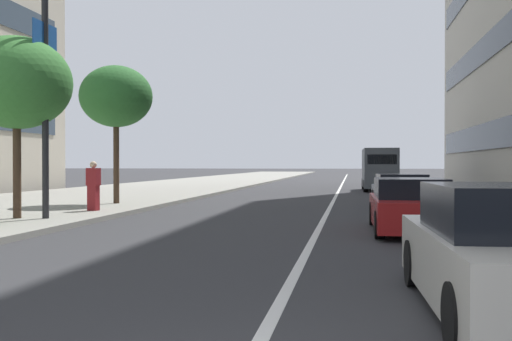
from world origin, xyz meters
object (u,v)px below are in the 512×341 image
Objects in this scene: street_lamp_with_banners at (54,34)px; street_tree_near_plaza_corner at (116,97)px; car_far_down_avenue at (511,255)px; car_approaching_light at (401,192)px; street_tree_by_lamp_post at (17,83)px; delivery_van_ahead at (379,168)px; car_lead_in_lane at (410,206)px; pedestrian_on_plaza at (93,186)px.

street_tree_near_plaza_corner is at bearing 7.48° from street_lamp_with_banners.
street_lamp_with_banners is (8.31, 9.77, 4.54)m from car_far_down_avenue.
car_approaching_light is at bearing -82.14° from street_tree_near_plaza_corner.
street_tree_near_plaza_corner is (6.28, -0.27, 0.32)m from street_tree_by_lamp_post.
car_far_down_avenue is 0.95× the size of car_approaching_light.
delivery_van_ahead is 1.04× the size of street_tree_near_plaza_corner.
street_tree_by_lamp_post is (0.28, 10.52, 3.26)m from car_lead_in_lane.
car_lead_in_lane is 0.52× the size of street_lamp_with_banners.
street_lamp_with_banners is 5.08m from pedestrian_on_plaza.
car_lead_in_lane is 10.09m from pedestrian_on_plaza.
car_lead_in_lane is 0.97× the size of car_approaching_light.
street_lamp_with_banners is (0.35, 9.43, 4.59)m from car_lead_in_lane.
car_far_down_avenue is at bearing 179.50° from delivery_van_ahead.
car_lead_in_lane reaches higher than car_approaching_light.
pedestrian_on_plaza is at bearing 151.86° from delivery_van_ahead.
street_tree_near_plaza_corner reaches higher than car_lead_in_lane.
street_tree_near_plaza_corner reaches higher than delivery_van_ahead.
car_far_down_avenue is 7.96m from car_lead_in_lane.
delivery_van_ahead is (14.02, 0.18, 0.77)m from car_approaching_light.
street_lamp_with_banners is 5.36× the size of pedestrian_on_plaza.
street_lamp_with_banners is 1.70× the size of street_tree_by_lamp_post.
delivery_van_ahead reaches higher than car_approaching_light.
car_far_down_avenue is 13.60m from street_lamp_with_banners.
car_approaching_light is 13.80m from street_tree_by_lamp_post.
street_tree_near_plaza_corner is at bearing -159.63° from pedestrian_on_plaza.
street_lamp_with_banners is (-7.67, 9.85, 4.60)m from car_approaching_light.
car_approaching_light is 0.54× the size of street_lamp_with_banners.
car_far_down_avenue is at bearing 51.43° from pedestrian_on_plaza.
delivery_van_ahead is (30.00, 0.10, 0.71)m from car_far_down_avenue.
street_lamp_with_banners is at bearing 47.61° from car_far_down_avenue.
car_far_down_avenue is 0.51× the size of street_lamp_with_banners.
car_lead_in_lane is 0.85× the size of street_tree_near_plaza_corner.
street_tree_near_plaza_corner is (14.51, 10.58, 3.53)m from car_far_down_avenue.
street_lamp_with_banners reaches higher than street_tree_near_plaza_corner.
pedestrian_on_plaza is at bearing 113.88° from car_approaching_light.
car_far_down_avenue is 0.83× the size of street_tree_near_plaza_corner.
street_tree_near_plaza_corner is (-1.47, 10.67, 3.59)m from car_approaching_light.
car_far_down_avenue is at bearing -178.16° from car_lead_in_lane.
street_lamp_with_banners reaches higher than car_lead_in_lane.
car_approaching_light is at bearing -2.32° from car_far_down_avenue.
car_approaching_light is 0.88× the size of street_tree_near_plaza_corner.
car_approaching_light is 0.92× the size of street_tree_by_lamp_post.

